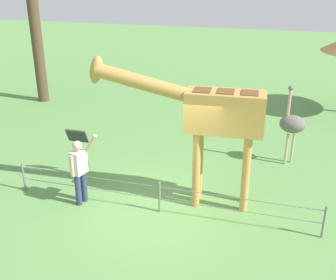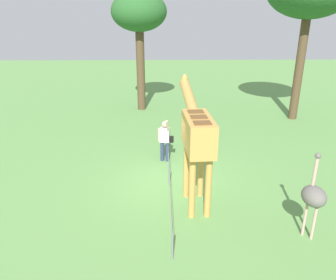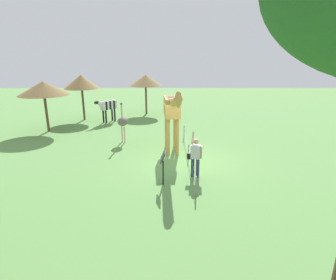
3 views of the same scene
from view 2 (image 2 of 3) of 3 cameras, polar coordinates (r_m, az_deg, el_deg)
ground_plane at (r=10.95m, az=1.20°, el=-7.74°), size 60.00×60.00×0.00m
giraffe at (r=9.25m, az=4.89°, el=1.37°), size 3.96×0.82×3.39m
visitor at (r=12.25m, az=-0.53°, el=0.22°), size 0.63×0.59×1.76m
ostrich at (r=8.77m, az=23.97°, el=-8.92°), size 0.70×0.56×2.25m
tree_northeast at (r=18.69m, az=-5.05°, el=20.88°), size 2.97×2.97×6.38m
info_sign at (r=12.96m, az=4.96°, el=1.56°), size 0.56×0.21×1.32m
wire_fence at (r=10.75m, az=0.19°, el=-5.87°), size 7.05×0.05×0.75m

